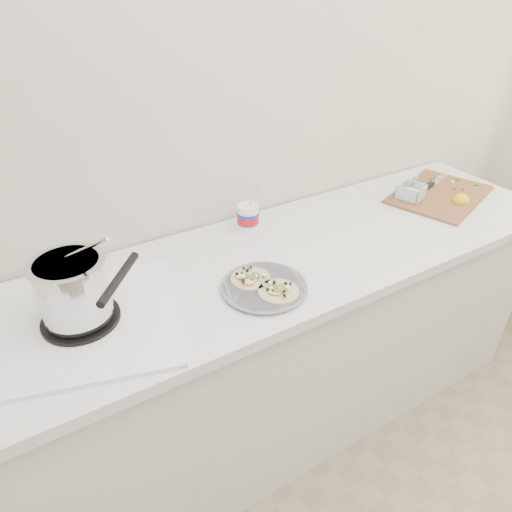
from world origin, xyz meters
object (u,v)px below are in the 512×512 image
stove (76,301)px  tub (249,214)px  taco_plate (264,285)px  cutboard (437,192)px

stove → tub: (0.69, 0.24, -0.02)m
stove → taco_plate: 0.56m
stove → cutboard: stove is taller
tub → stove: bearing=-161.1°
taco_plate → cutboard: 1.04m
stove → cutboard: size_ratio=1.19×
taco_plate → stove: bearing=166.7°
cutboard → tub: bearing=149.5°
stove → tub: stove is taller
tub → cutboard: size_ratio=0.35×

